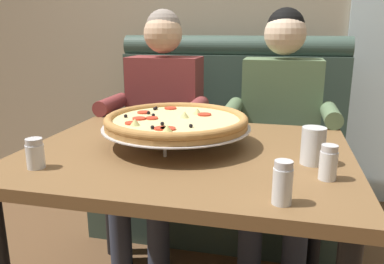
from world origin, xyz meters
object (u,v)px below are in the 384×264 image
(diner_right, at_px, (280,122))
(shaker_pepper_flakes, at_px, (282,186))
(shaker_parmesan, at_px, (328,165))
(booth_bench, at_px, (224,158))
(dining_table, at_px, (187,173))
(diner_left, at_px, (160,115))
(pizza, at_px, (176,122))
(shaker_oregano, at_px, (35,155))
(drinking_glass, at_px, (313,148))

(diner_right, bearing_deg, shaker_pepper_flakes, -88.90)
(shaker_parmesan, bearing_deg, diner_right, 99.83)
(booth_bench, bearing_deg, dining_table, -90.00)
(diner_left, relative_size, pizza, 2.29)
(dining_table, relative_size, pizza, 2.10)
(booth_bench, relative_size, diner_left, 1.12)
(dining_table, bearing_deg, pizza, 136.41)
(pizza, bearing_deg, dining_table, -43.59)
(pizza, relative_size, shaker_oregano, 5.79)
(drinking_glass, bearing_deg, shaker_pepper_flakes, -105.72)
(diner_right, bearing_deg, shaker_parmesan, -80.17)
(diner_right, bearing_deg, booth_bench, 140.44)
(diner_left, height_order, pizza, diner_left)
(shaker_pepper_flakes, relative_size, drinking_glass, 0.93)
(pizza, bearing_deg, diner_right, 58.78)
(diner_right, relative_size, shaker_pepper_flakes, 11.29)
(diner_left, xyz_separation_m, diner_right, (0.64, 0.00, 0.00))
(pizza, bearing_deg, drinking_glass, -11.83)
(booth_bench, relative_size, shaker_parmesan, 13.77)
(pizza, bearing_deg, booth_bench, 86.63)
(diner_right, bearing_deg, shaker_oregano, -127.40)
(dining_table, relative_size, diner_right, 0.92)
(dining_table, distance_m, shaker_oregano, 0.53)
(dining_table, bearing_deg, diner_right, 64.22)
(booth_bench, distance_m, shaker_pepper_flakes, 1.41)
(booth_bench, relative_size, pizza, 2.58)
(pizza, height_order, drinking_glass, pizza)
(dining_table, bearing_deg, shaker_oregano, -144.46)
(dining_table, height_order, shaker_pepper_flakes, shaker_pepper_flakes)
(booth_bench, distance_m, shaker_oregano, 1.35)
(pizza, relative_size, shaker_parmesan, 5.34)
(drinking_glass, bearing_deg, booth_bench, 113.78)
(diner_right, height_order, pizza, diner_right)
(diner_right, distance_m, shaker_oregano, 1.21)
(pizza, bearing_deg, shaker_pepper_flakes, -47.36)
(pizza, xyz_separation_m, drinking_glass, (0.49, -0.10, -0.04))
(booth_bench, height_order, shaker_parmesan, booth_bench)
(booth_bench, bearing_deg, drinking_glass, -66.22)
(diner_right, bearing_deg, drinking_glass, -81.15)
(diner_right, xyz_separation_m, shaker_parmesan, (0.15, -0.85, 0.08))
(booth_bench, xyz_separation_m, drinking_glass, (0.43, -0.99, 0.40))
(dining_table, height_order, pizza, pizza)
(diner_right, xyz_separation_m, pizza, (-0.37, -0.62, 0.12))
(booth_bench, xyz_separation_m, pizza, (-0.05, -0.88, 0.44))
(shaker_oregano, distance_m, drinking_glass, 0.88)
(shaker_pepper_flakes, xyz_separation_m, shaker_oregano, (-0.76, 0.08, -0.01))
(shaker_pepper_flakes, bearing_deg, booth_bench, 104.62)
(diner_left, bearing_deg, shaker_oregano, -95.43)
(booth_bench, distance_m, shaker_parmesan, 1.27)
(pizza, height_order, shaker_parmesan, pizza)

